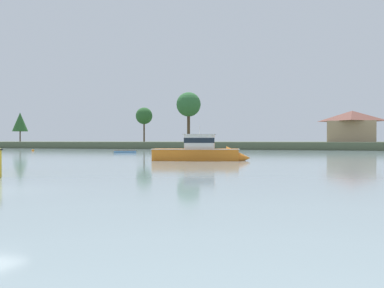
{
  "coord_description": "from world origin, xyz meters",
  "views": [
    {
      "loc": [
        12.3,
        -12.49,
        1.68
      ],
      "look_at": [
        -2.38,
        26.81,
        1.39
      ],
      "focal_mm": 44.86,
      "sensor_mm": 36.0,
      "label": 1
    }
  ],
  "objects": [
    {
      "name": "dinghy_skyblue",
      "position": [
        -19.25,
        45.72,
        0.13
      ],
      "size": [
        3.3,
        2.73,
        0.52
      ],
      "color": "#669ECC",
      "rests_on": "ground"
    },
    {
      "name": "cottage_near_water",
      "position": [
        8.62,
        94.04,
        4.82
      ],
      "size": [
        10.27,
        10.47,
        6.6
      ],
      "color": "tan",
      "rests_on": "far_shore_bank"
    },
    {
      "name": "shore_tree_inland_a",
      "position": [
        -30.13,
        98.66,
        10.6
      ],
      "size": [
        6.06,
        6.06,
        12.33
      ],
      "color": "brown",
      "rests_on": "far_shore_bank"
    },
    {
      "name": "shore_tree_right_mid",
      "position": [
        -43.63,
        101.2,
        8.18
      ],
      "size": [
        4.4,
        4.4,
        9.02
      ],
      "color": "brown",
      "rests_on": "far_shore_bank"
    },
    {
      "name": "mooring_buoy_orange",
      "position": [
        -39.14,
        51.33,
        0.07
      ],
      "size": [
        0.4,
        0.4,
        0.46
      ],
      "color": "orange",
      "rests_on": "ground"
    },
    {
      "name": "far_shore_bank",
      "position": [
        0.0,
        100.92,
        0.7
      ],
      "size": [
        234.82,
        55.35,
        1.41
      ],
      "primitive_type": "cube",
      "color": "#4C563D",
      "rests_on": "ground"
    },
    {
      "name": "cruiser_orange",
      "position": [
        -0.87,
        25.83,
        0.5
      ],
      "size": [
        8.55,
        4.37,
        3.77
      ],
      "color": "orange",
      "rests_on": "ground"
    },
    {
      "name": "shore_tree_center_left",
      "position": [
        -83.94,
        101.25,
        7.17
      ],
      "size": [
        4.52,
        4.52,
        8.54
      ],
      "color": "brown",
      "rests_on": "far_shore_bank"
    }
  ]
}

